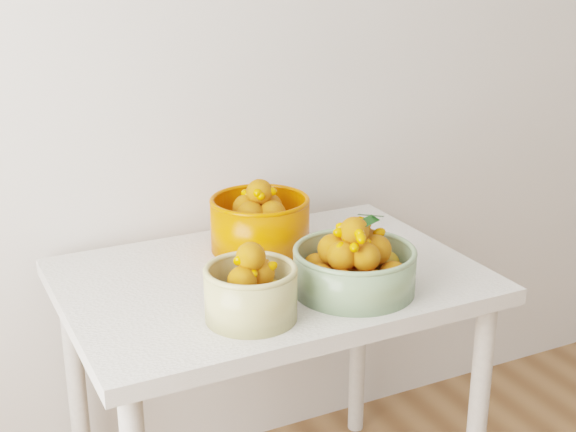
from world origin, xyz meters
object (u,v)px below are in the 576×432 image
at_px(bowl_cream, 251,290).
at_px(bowl_orange, 260,222).
at_px(table, 271,309).
at_px(bowl_green, 354,265).

xyz_separation_m(bowl_cream, bowl_orange, (0.19, 0.36, 0.01)).
distance_m(table, bowl_green, 0.27).
height_order(table, bowl_green, bowl_green).
relative_size(bowl_cream, bowl_orange, 0.74).
height_order(bowl_cream, bowl_green, bowl_green).
xyz_separation_m(table, bowl_orange, (0.05, 0.16, 0.17)).
bearing_deg(bowl_orange, bowl_cream, -117.19).
bearing_deg(bowl_cream, table, 55.09).
bearing_deg(table, bowl_cream, -124.91).
height_order(bowl_cream, bowl_orange, bowl_orange).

